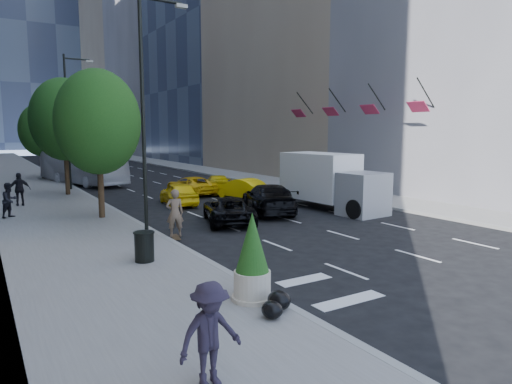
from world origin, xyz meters
TOP-DOWN VIEW (x-y plane):
  - ground at (0.00, 0.00)m, footprint 160.00×160.00m
  - sidewalk_left at (-9.00, 30.00)m, footprint 6.00×120.00m
  - sidewalk_right at (10.00, 30.00)m, footprint 4.00×120.00m
  - tower_right_far at (22.00, 98.00)m, footprint 20.00×24.00m
  - lamp_near at (-6.32, 4.00)m, footprint 2.13×0.22m
  - lamp_far at (-6.32, 22.00)m, footprint 2.13×0.22m
  - tree_near at (-7.20, 9.00)m, footprint 4.20×4.20m
  - tree_mid at (-7.20, 19.00)m, footprint 4.50×4.50m
  - tree_far at (-7.20, 32.00)m, footprint 3.90×3.90m
  - traffic_signal at (-6.40, 40.00)m, footprint 2.48×0.53m
  - facade_flags at (10.64, 10.00)m, footprint 1.85×13.30m
  - skateboarder at (-5.60, 3.00)m, footprint 0.82×0.63m
  - black_sedan_lincoln at (-2.00, 5.00)m, footprint 3.63×5.18m
  - black_sedan_mercedes at (1.20, 6.27)m, footprint 4.16×6.06m
  - taxi_a at (-2.00, 11.50)m, footprint 2.22×4.37m
  - taxi_b at (2.65, 11.86)m, footprint 2.59×4.40m
  - taxi_c at (0.50, 15.31)m, footprint 2.47×4.85m
  - taxi_d at (2.72, 15.50)m, footprint 3.45×4.84m
  - city_bus at (-4.80, 26.42)m, footprint 5.51×11.23m
  - box_truck at (4.98, 5.47)m, footprint 2.87×6.90m
  - pedestrian_a at (-11.20, 11.39)m, footprint 1.10×1.08m
  - pedestrian_b at (-10.44, 15.24)m, footprint 1.17×0.52m
  - pedestrian_c at (-9.31, -8.00)m, footprint 1.26×0.80m
  - trash_can at (-7.87, 0.06)m, footprint 0.65×0.65m
  - planter_shrub at (-6.60, -4.91)m, footprint 0.97×0.97m
  - garbage_bags at (-6.56, -5.97)m, footprint 0.97×0.94m

SIDE VIEW (x-z plane):
  - ground at x=0.00m, z-range 0.00..0.00m
  - sidewalk_left at x=-9.00m, z-range 0.00..0.15m
  - sidewalk_right at x=10.00m, z-range 0.00..0.15m
  - garbage_bags at x=-6.56m, z-range 0.14..0.62m
  - trash_can at x=-7.87m, z-range 0.15..1.12m
  - taxi_d at x=2.72m, z-range 0.00..1.30m
  - black_sedan_lincoln at x=-2.00m, z-range 0.00..1.31m
  - taxi_c at x=0.50m, z-range 0.00..1.31m
  - taxi_b at x=2.65m, z-range 0.00..1.37m
  - taxi_a at x=-2.00m, z-range 0.00..1.43m
  - black_sedan_mercedes at x=1.20m, z-range 0.00..1.63m
  - skateboarder at x=-5.60m, z-range 0.00..2.01m
  - pedestrian_a at x=-11.20m, z-range 0.15..1.94m
  - pedestrian_c at x=-9.31m, z-range 0.15..2.01m
  - pedestrian_b at x=-10.44m, z-range 0.15..2.11m
  - planter_shrub at x=-6.60m, z-range 0.09..2.42m
  - city_bus at x=-4.80m, z-range 0.00..3.05m
  - box_truck at x=4.98m, z-range 0.03..3.26m
  - traffic_signal at x=-6.40m, z-range 1.63..6.83m
  - tree_far at x=-7.20m, z-range 1.16..8.09m
  - tree_near at x=-7.20m, z-range 1.24..8.70m
  - tree_mid at x=-7.20m, z-range 1.32..9.31m
  - lamp_near at x=-6.32m, z-range 0.81..10.81m
  - lamp_far at x=-6.32m, z-range 0.81..10.81m
  - facade_flags at x=10.64m, z-range 5.16..7.21m
  - tower_right_far at x=22.00m, z-range 0.00..50.00m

